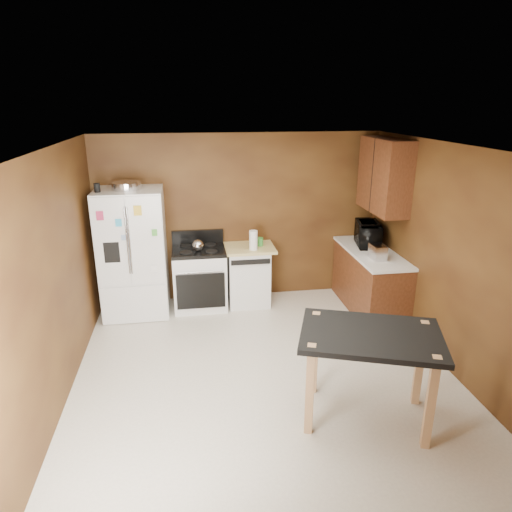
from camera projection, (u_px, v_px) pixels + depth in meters
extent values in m
plane|color=silver|center=(265.00, 374.00, 5.16)|extent=(4.50, 4.50, 0.00)
plane|color=white|center=(266.00, 148.00, 4.35)|extent=(4.50, 4.50, 0.00)
plane|color=brown|center=(240.00, 218.00, 6.86)|extent=(4.20, 0.00, 4.20)
plane|color=brown|center=(332.00, 406.00, 2.65)|extent=(4.20, 0.00, 4.20)
plane|color=brown|center=(54.00, 282.00, 4.45)|extent=(0.00, 4.50, 4.50)
plane|color=brown|center=(452.00, 260.00, 5.06)|extent=(0.00, 4.50, 4.50)
cylinder|color=silver|center=(126.00, 186.00, 6.09)|extent=(0.39, 0.39, 0.10)
cylinder|color=black|center=(97.00, 188.00, 5.90)|extent=(0.08, 0.08, 0.12)
sphere|color=silver|center=(198.00, 245.00, 6.45)|extent=(0.17, 0.17, 0.17)
cylinder|color=white|center=(253.00, 240.00, 6.53)|extent=(0.16, 0.16, 0.28)
cylinder|color=green|center=(260.00, 242.00, 6.74)|extent=(0.12, 0.12, 0.12)
cube|color=silver|center=(378.00, 252.00, 6.13)|extent=(0.17, 0.27, 0.19)
imported|color=black|center=(368.00, 235.00, 6.70)|extent=(0.48, 0.63, 0.31)
cube|color=white|center=(133.00, 253.00, 6.39)|extent=(0.90, 0.75, 1.80)
cube|color=white|center=(111.00, 243.00, 5.91)|extent=(0.43, 0.02, 1.20)
cube|color=white|center=(146.00, 241.00, 5.97)|extent=(0.43, 0.02, 1.20)
cube|color=white|center=(135.00, 305.00, 6.23)|extent=(0.88, 0.02, 0.54)
cube|color=black|center=(112.00, 252.00, 5.95)|extent=(0.20, 0.01, 0.28)
cylinder|color=silver|center=(127.00, 241.00, 5.91)|extent=(0.02, 0.02, 0.90)
cylinder|color=silver|center=(130.00, 241.00, 5.91)|extent=(0.02, 0.02, 0.90)
cube|color=#BA2B57|center=(100.00, 216.00, 5.75)|extent=(0.09, 0.00, 0.12)
cube|color=#34AADE|center=(118.00, 223.00, 5.82)|extent=(0.08, 0.00, 0.10)
cube|color=yellow|center=(138.00, 211.00, 5.80)|extent=(0.10, 0.00, 0.13)
cube|color=green|center=(154.00, 233.00, 5.93)|extent=(0.07, 0.00, 0.09)
cube|color=white|center=(154.00, 269.00, 6.09)|extent=(0.09, 0.00, 0.10)
cube|color=#89A4CE|center=(124.00, 238.00, 5.89)|extent=(0.07, 0.00, 0.07)
cube|color=white|center=(200.00, 279.00, 6.73)|extent=(0.76, 0.65, 0.85)
cube|color=black|center=(199.00, 251.00, 6.58)|extent=(0.76, 0.65, 0.05)
cube|color=black|center=(198.00, 237.00, 6.81)|extent=(0.76, 0.06, 0.20)
cube|color=black|center=(201.00, 291.00, 6.43)|extent=(0.68, 0.02, 0.52)
cylinder|color=silver|center=(200.00, 272.00, 6.33)|extent=(0.62, 0.02, 0.02)
cylinder|color=black|center=(186.00, 246.00, 6.69)|extent=(0.17, 0.17, 0.02)
cylinder|color=black|center=(210.00, 245.00, 6.75)|extent=(0.17, 0.17, 0.02)
cylinder|color=black|center=(186.00, 253.00, 6.40)|extent=(0.17, 0.17, 0.02)
cylinder|color=black|center=(212.00, 251.00, 6.45)|extent=(0.17, 0.17, 0.02)
cube|color=white|center=(248.00, 276.00, 6.85)|extent=(0.60, 0.60, 0.85)
cube|color=black|center=(251.00, 262.00, 6.45)|extent=(0.56, 0.02, 0.07)
cube|color=#CEBA72|center=(248.00, 248.00, 6.71)|extent=(0.78, 0.62, 0.04)
cube|color=brown|center=(369.00, 282.00, 6.63)|extent=(0.60, 1.55, 0.86)
cube|color=white|center=(372.00, 252.00, 6.49)|extent=(0.63, 1.58, 0.04)
cube|color=brown|center=(384.00, 176.00, 6.25)|extent=(0.35, 1.05, 1.00)
cube|color=black|center=(372.00, 176.00, 6.23)|extent=(0.01, 0.01, 1.00)
cube|color=black|center=(371.00, 336.00, 4.18)|extent=(1.49, 1.23, 0.05)
cube|color=tan|center=(315.00, 353.00, 4.71)|extent=(0.10, 0.10, 0.92)
cube|color=tan|center=(420.00, 363.00, 4.53)|extent=(0.10, 0.10, 0.92)
cube|color=tan|center=(310.00, 390.00, 4.12)|extent=(0.10, 0.10, 0.92)
cube|color=tan|center=(431.00, 403.00, 3.94)|extent=(0.10, 0.10, 0.92)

